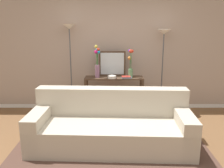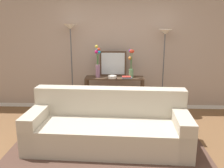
{
  "view_description": "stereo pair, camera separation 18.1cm",
  "coord_description": "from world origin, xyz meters",
  "px_view_note": "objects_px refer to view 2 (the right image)",
  "views": [
    {
      "loc": [
        -0.08,
        -3.37,
        1.9
      ],
      "look_at": [
        -0.06,
        0.91,
        0.85
      ],
      "focal_mm": 38.88,
      "sensor_mm": 36.0,
      "label": 1
    },
    {
      "loc": [
        0.1,
        -3.37,
        1.9
      ],
      "look_at": [
        -0.06,
        0.91,
        0.85
      ],
      "focal_mm": 38.88,
      "sensor_mm": 36.0,
      "label": 2
    }
  ],
  "objects_px": {
    "console_table": "(114,89)",
    "book_stack": "(127,77)",
    "wall_mirror": "(113,64)",
    "fruit_bowl": "(112,77)",
    "vase_tall_flowers": "(98,63)",
    "book_row_under_console": "(98,110)",
    "couch": "(108,127)",
    "floor_lamp_right": "(164,48)",
    "vase_short_flowers": "(131,64)",
    "floor_lamp_left": "(71,44)"
  },
  "relations": [
    {
      "from": "console_table",
      "to": "fruit_bowl",
      "type": "xyz_separation_m",
      "value": [
        -0.05,
        -0.11,
        0.28
      ]
    },
    {
      "from": "vase_tall_flowers",
      "to": "floor_lamp_right",
      "type": "bearing_deg",
      "value": 5.37
    },
    {
      "from": "console_table",
      "to": "book_row_under_console",
      "type": "bearing_deg",
      "value": 180.0
    },
    {
      "from": "couch",
      "to": "console_table",
      "type": "height_order",
      "value": "couch"
    },
    {
      "from": "floor_lamp_left",
      "to": "floor_lamp_right",
      "type": "relative_size",
      "value": 1.06
    },
    {
      "from": "vase_tall_flowers",
      "to": "wall_mirror",
      "type": "bearing_deg",
      "value": 27.94
    },
    {
      "from": "couch",
      "to": "wall_mirror",
      "type": "height_order",
      "value": "wall_mirror"
    },
    {
      "from": "vase_short_flowers",
      "to": "console_table",
      "type": "bearing_deg",
      "value": -179.86
    },
    {
      "from": "book_stack",
      "to": "fruit_bowl",
      "type": "bearing_deg",
      "value": -178.54
    },
    {
      "from": "floor_lamp_right",
      "to": "wall_mirror",
      "type": "relative_size",
      "value": 3.15
    },
    {
      "from": "book_stack",
      "to": "console_table",
      "type": "bearing_deg",
      "value": 158.65
    },
    {
      "from": "floor_lamp_left",
      "to": "wall_mirror",
      "type": "height_order",
      "value": "floor_lamp_left"
    },
    {
      "from": "wall_mirror",
      "to": "vase_short_flowers",
      "type": "relative_size",
      "value": 0.96
    },
    {
      "from": "console_table",
      "to": "book_stack",
      "type": "height_order",
      "value": "book_stack"
    },
    {
      "from": "floor_lamp_left",
      "to": "vase_tall_flowers",
      "type": "distance_m",
      "value": 0.71
    },
    {
      "from": "console_table",
      "to": "floor_lamp_right",
      "type": "distance_m",
      "value": 1.36
    },
    {
      "from": "floor_lamp_left",
      "to": "fruit_bowl",
      "type": "bearing_deg",
      "value": -14.03
    },
    {
      "from": "couch",
      "to": "book_row_under_console",
      "type": "height_order",
      "value": "couch"
    },
    {
      "from": "console_table",
      "to": "book_row_under_console",
      "type": "xyz_separation_m",
      "value": [
        -0.37,
        0.0,
        -0.5
      ]
    },
    {
      "from": "console_table",
      "to": "floor_lamp_left",
      "type": "distance_m",
      "value": 1.33
    },
    {
      "from": "floor_lamp_right",
      "to": "book_stack",
      "type": "height_order",
      "value": "floor_lamp_right"
    },
    {
      "from": "wall_mirror",
      "to": "fruit_bowl",
      "type": "height_order",
      "value": "wall_mirror"
    },
    {
      "from": "floor_lamp_right",
      "to": "vase_short_flowers",
      "type": "relative_size",
      "value": 3.04
    },
    {
      "from": "vase_short_flowers",
      "to": "fruit_bowl",
      "type": "xyz_separation_m",
      "value": [
        -0.39,
        -0.11,
        -0.25
      ]
    },
    {
      "from": "wall_mirror",
      "to": "console_table",
      "type": "bearing_deg",
      "value": -75.79
    },
    {
      "from": "couch",
      "to": "floor_lamp_left",
      "type": "height_order",
      "value": "floor_lamp_left"
    },
    {
      "from": "book_stack",
      "to": "floor_lamp_right",
      "type": "bearing_deg",
      "value": 15.22
    },
    {
      "from": "book_row_under_console",
      "to": "couch",
      "type": "bearing_deg",
      "value": -77.89
    },
    {
      "from": "book_stack",
      "to": "vase_tall_flowers",
      "type": "bearing_deg",
      "value": 172.32
    },
    {
      "from": "fruit_bowl",
      "to": "book_stack",
      "type": "bearing_deg",
      "value": 1.46
    },
    {
      "from": "book_stack",
      "to": "wall_mirror",
      "type": "bearing_deg",
      "value": 140.04
    },
    {
      "from": "wall_mirror",
      "to": "book_row_under_console",
      "type": "distance_m",
      "value": 1.09
    },
    {
      "from": "console_table",
      "to": "fruit_bowl",
      "type": "distance_m",
      "value": 0.31
    },
    {
      "from": "console_table",
      "to": "book_stack",
      "type": "bearing_deg",
      "value": -21.35
    },
    {
      "from": "fruit_bowl",
      "to": "book_stack",
      "type": "height_order",
      "value": "fruit_bowl"
    },
    {
      "from": "wall_mirror",
      "to": "book_stack",
      "type": "xyz_separation_m",
      "value": [
        0.3,
        -0.25,
        -0.25
      ]
    },
    {
      "from": "couch",
      "to": "floor_lamp_right",
      "type": "height_order",
      "value": "floor_lamp_right"
    },
    {
      "from": "console_table",
      "to": "vase_tall_flowers",
      "type": "xyz_separation_m",
      "value": [
        -0.35,
        -0.02,
        0.56
      ]
    },
    {
      "from": "book_stack",
      "to": "book_row_under_console",
      "type": "height_order",
      "value": "book_stack"
    },
    {
      "from": "floor_lamp_left",
      "to": "fruit_bowl",
      "type": "xyz_separation_m",
      "value": [
        0.88,
        -0.22,
        -0.66
      ]
    },
    {
      "from": "couch",
      "to": "book_stack",
      "type": "xyz_separation_m",
      "value": [
        0.32,
        1.35,
        0.52
      ]
    },
    {
      "from": "couch",
      "to": "floor_lamp_right",
      "type": "relative_size",
      "value": 1.4
    },
    {
      "from": "vase_short_flowers",
      "to": "vase_tall_flowers",
      "type": "bearing_deg",
      "value": -178.36
    },
    {
      "from": "couch",
      "to": "vase_tall_flowers",
      "type": "xyz_separation_m",
      "value": [
        -0.29,
        1.43,
        0.81
      ]
    },
    {
      "from": "couch",
      "to": "wall_mirror",
      "type": "xyz_separation_m",
      "value": [
        0.02,
        1.6,
        0.77
      ]
    },
    {
      "from": "vase_short_flowers",
      "to": "book_stack",
      "type": "distance_m",
      "value": 0.29
    },
    {
      "from": "vase_tall_flowers",
      "to": "book_row_under_console",
      "type": "distance_m",
      "value": 1.06
    },
    {
      "from": "couch",
      "to": "floor_lamp_right",
      "type": "bearing_deg",
      "value": 54.83
    },
    {
      "from": "fruit_bowl",
      "to": "book_row_under_console",
      "type": "xyz_separation_m",
      "value": [
        -0.32,
        0.11,
        -0.78
      ]
    },
    {
      "from": "vase_tall_flowers",
      "to": "book_row_under_console",
      "type": "relative_size",
      "value": 2.34
    }
  ]
}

